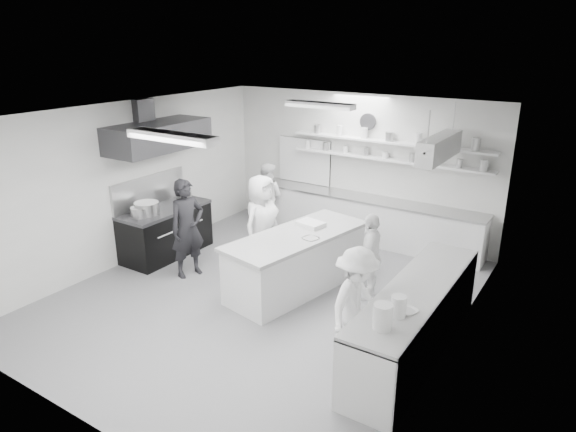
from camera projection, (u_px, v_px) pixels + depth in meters
The scene contains 27 objects.
floor at pixel (263, 296), 8.55m from camera, with size 6.00×7.00×0.02m, color gray.
ceiling at pixel (260, 113), 7.56m from camera, with size 6.00×7.00×0.02m, color white.
wall_back at pixel (358, 166), 10.83m from camera, with size 6.00×0.04×3.00m, color silver.
wall_front at pixel (63, 301), 5.28m from camera, with size 6.00×0.04×3.00m, color silver.
wall_left at pixel (131, 183), 9.59m from camera, with size 0.04×7.00×3.00m, color silver.
wall_right at pixel (454, 251), 6.52m from camera, with size 0.04×7.00×3.00m, color silver.
stove at pixel (166, 233), 10.05m from camera, with size 0.80×1.80×0.90m, color black.
exhaust_hood at pixel (158, 136), 9.42m from camera, with size 0.85×2.00×0.50m, color #38373A.
back_counter at pixel (363, 219), 10.78m from camera, with size 5.00×0.60×0.92m, color silver.
shelf_lower at pixel (388, 159), 10.29m from camera, with size 4.20×0.26×0.04m, color silver.
shelf_upper at pixel (389, 142), 10.17m from camera, with size 4.20×0.26×0.04m, color silver.
pass_through_window at pixel (305, 161), 11.50m from camera, with size 1.30×0.04×1.00m, color black.
wall_clock at pixel (368, 122), 10.39m from camera, with size 0.32×0.32×0.05m, color white.
right_counter at pixel (415, 321), 6.88m from camera, with size 0.74×3.30×0.94m, color silver.
pot_rack at pixel (440, 148), 8.67m from camera, with size 0.30×1.60×0.40m, color #AAAAAA.
light_fixture_front at pixel (172, 137), 6.15m from camera, with size 1.30×0.25×0.10m, color silver.
light_fixture_rear at pixel (320, 105), 9.01m from camera, with size 1.30×0.25×0.10m, color silver.
prep_island at pixel (297, 263), 8.66m from camera, with size 0.95×2.54×0.94m, color silver.
stove_pot at pixel (147, 210), 9.51m from camera, with size 0.45×0.45×0.28m, color #AAAAAA.
cook_stove at pixel (188, 228), 9.03m from camera, with size 0.65×0.43×1.78m, color black.
cook_back at pixel (267, 197), 11.21m from camera, with size 0.75×0.58×1.53m, color white.
cook_island_left at pixel (261, 223), 9.27m from camera, with size 0.87×0.57×1.78m, color white.
cook_island_right at pixel (371, 256), 8.28m from camera, with size 0.85×0.35×1.45m, color white.
cook_right at pixel (356, 304), 6.69m from camera, with size 1.01×0.58×1.56m, color white.
bowl_island_a at pixel (310, 239), 8.32m from camera, with size 0.26×0.26×0.06m, color #AAAAAA.
bowl_island_b at pixel (311, 228), 8.83m from camera, with size 0.18×0.18×0.06m, color silver.
bowl_right at pixel (407, 312), 6.13m from camera, with size 0.25×0.25×0.06m, color silver.
Camera 1 is at (4.48, -6.19, 4.07)m, focal length 32.07 mm.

